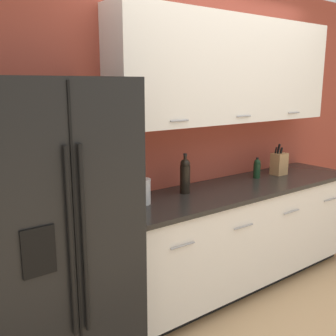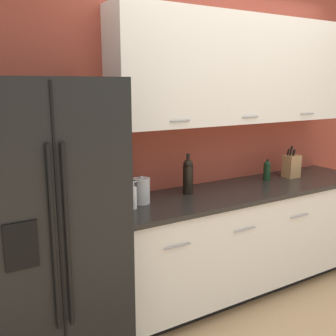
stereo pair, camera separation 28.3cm
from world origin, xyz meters
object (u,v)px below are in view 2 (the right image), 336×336
wine_bottle (188,176)px  oil_bottle (267,170)px  knife_block (291,166)px  steel_canister (141,191)px  soap_dispenser (133,197)px  refrigerator (42,230)px

wine_bottle → oil_bottle: 0.85m
knife_block → steel_canister: 1.55m
knife_block → wine_bottle: (-1.12, 0.03, 0.04)m
knife_block → wine_bottle: 1.12m
soap_dispenser → steel_canister: 0.14m
soap_dispenser → oil_bottle: (1.38, 0.12, 0.01)m
steel_canister → soap_dispenser: bearing=-141.7°
oil_bottle → knife_block: bearing=-6.9°
wine_bottle → soap_dispenser: (-0.54, -0.12, -0.07)m
refrigerator → steel_canister: size_ratio=8.87×
wine_bottle → soap_dispenser: wine_bottle is taller
steel_canister → refrigerator: bearing=-168.6°
knife_block → wine_bottle: size_ratio=0.95×
wine_bottle → oil_bottle: (0.85, -0.00, -0.05)m
refrigerator → steel_canister: 0.77m
knife_block → oil_bottle: bearing=173.1°
wine_bottle → oil_bottle: bearing=-0.1°
wine_bottle → steel_canister: (-0.43, -0.04, -0.05)m
soap_dispenser → oil_bottle: bearing=5.0°
oil_bottle → wine_bottle: bearing=179.9°
knife_block → steel_canister: bearing=-179.9°
refrigerator → wine_bottle: size_ratio=5.60×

